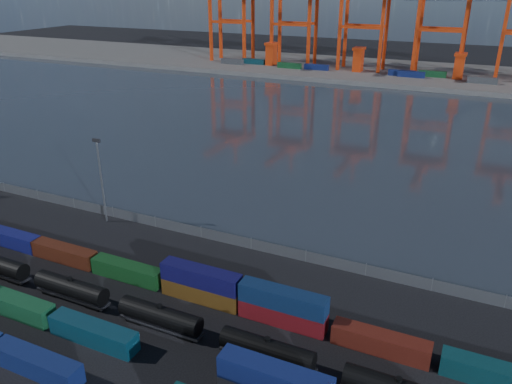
% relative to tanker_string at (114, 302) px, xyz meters
% --- Properties ---
extents(ground, '(700.00, 700.00, 0.00)m').
position_rel_tanker_string_xyz_m(ground, '(9.58, -3.65, -1.90)').
color(ground, black).
rests_on(ground, ground).
extents(harbor_water, '(700.00, 700.00, 0.00)m').
position_rel_tanker_string_xyz_m(harbor_water, '(9.58, 101.35, -1.89)').
color(harbor_water, '#28313A').
rests_on(harbor_water, ground).
extents(far_quay, '(700.00, 70.00, 2.00)m').
position_rel_tanker_string_xyz_m(far_quay, '(9.58, 206.35, -0.90)').
color(far_quay, '#514F4C').
rests_on(far_quay, ground).
extents(container_row_mid, '(141.57, 2.59, 5.52)m').
position_rel_tanker_string_xyz_m(container_row_mid, '(-8.27, -5.83, 0.17)').
color(container_row_mid, '#46494C').
rests_on(container_row_mid, ground).
extents(container_row_north, '(141.28, 2.49, 5.31)m').
position_rel_tanker_string_xyz_m(container_row_north, '(24.89, 7.90, -0.01)').
color(container_row_north, navy).
rests_on(container_row_north, ground).
extents(tanker_string, '(89.84, 2.65, 3.79)m').
position_rel_tanker_string_xyz_m(tanker_string, '(0.00, 0.00, 0.00)').
color(tanker_string, black).
rests_on(tanker_string, ground).
extents(waterfront_fence, '(160.12, 0.12, 2.20)m').
position_rel_tanker_string_xyz_m(waterfront_fence, '(9.58, 24.35, -0.90)').
color(waterfront_fence, '#595B5E').
rests_on(waterfront_fence, ground).
extents(yard_light_mast, '(1.60, 0.40, 16.60)m').
position_rel_tanker_string_xyz_m(yard_light_mast, '(-20.42, 22.35, 7.39)').
color(yard_light_mast, slate).
rests_on(yard_light_mast, ground).
extents(quay_containers, '(172.58, 10.99, 2.60)m').
position_rel_tanker_string_xyz_m(quay_containers, '(-1.42, 191.81, 1.40)').
color(quay_containers, navy).
rests_on(quay_containers, far_quay).
extents(straddle_carriers, '(140.00, 7.00, 11.10)m').
position_rel_tanker_string_xyz_m(straddle_carriers, '(7.08, 196.35, 5.92)').
color(straddle_carriers, '#ED3C10').
rests_on(straddle_carriers, far_quay).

